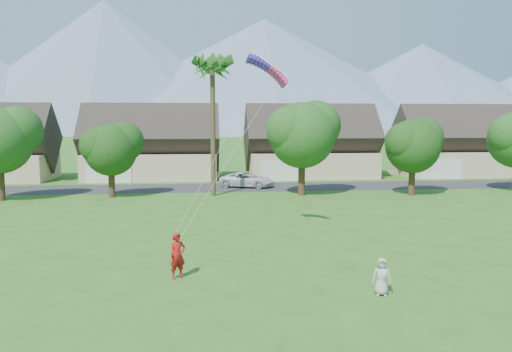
{
  "coord_description": "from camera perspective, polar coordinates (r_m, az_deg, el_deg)",
  "views": [
    {
      "loc": [
        -2.68,
        -16.43,
        6.73
      ],
      "look_at": [
        0.0,
        10.0,
        3.8
      ],
      "focal_mm": 35.0,
      "sensor_mm": 36.0,
      "label": 1
    }
  ],
  "objects": [
    {
      "name": "houses_row",
      "position": [
        59.6,
        -2.73,
        3.13
      ],
      "size": [
        72.75,
        8.19,
        8.86
      ],
      "color": "beige",
      "rests_on": "ground"
    },
    {
      "name": "street",
      "position": [
        50.95,
        -2.72,
        -1.3
      ],
      "size": [
        90.0,
        7.0,
        0.01
      ],
      "primitive_type": "cube",
      "color": "#2D2D30",
      "rests_on": "ground"
    },
    {
      "name": "parafoil_kite",
      "position": [
        28.14,
        1.48,
        12.23
      ],
      "size": [
        2.64,
        1.1,
        0.5
      ],
      "rotation": [
        0.0,
        0.0,
        -0.08
      ],
      "color": "#3F1CD2",
      "rests_on": "ground"
    },
    {
      "name": "ground",
      "position": [
        17.96,
        3.34,
        -15.73
      ],
      "size": [
        500.0,
        500.0,
        0.0
      ],
      "primitive_type": "plane",
      "color": "#2D6019",
      "rests_on": "ground"
    },
    {
      "name": "kite_flyer",
      "position": [
        21.88,
        -8.95,
        -8.98
      ],
      "size": [
        0.87,
        0.79,
        1.99
      ],
      "primitive_type": "imported",
      "rotation": [
        0.0,
        0.0,
        0.55
      ],
      "color": "#A61613",
      "rests_on": "ground"
    },
    {
      "name": "parked_car",
      "position": [
        50.95,
        -1.05,
        -0.44
      ],
      "size": [
        5.98,
        4.25,
        1.51
      ],
      "primitive_type": "imported",
      "rotation": [
        0.0,
        0.0,
        1.22
      ],
      "color": "silver",
      "rests_on": "ground"
    },
    {
      "name": "watcher",
      "position": [
        20.3,
        14.17,
        -11.08
      ],
      "size": [
        0.81,
        0.62,
        1.47
      ],
      "primitive_type": "imported",
      "rotation": [
        0.0,
        0.0,
        -0.24
      ],
      "color": "#B9B8B4",
      "rests_on": "ground"
    },
    {
      "name": "fan_palm",
      "position": [
        45.22,
        -5.01,
        12.71
      ],
      "size": [
        3.0,
        3.0,
        13.8
      ],
      "color": "#4C3D26",
      "rests_on": "ground"
    },
    {
      "name": "tree_row",
      "position": [
        44.41,
        -3.81,
        3.9
      ],
      "size": [
        62.27,
        6.67,
        8.45
      ],
      "color": "#47301C",
      "rests_on": "ground"
    },
    {
      "name": "mountain_ridge",
      "position": [
        277.64,
        -3.12,
        10.9
      ],
      "size": [
        540.0,
        240.0,
        70.0
      ],
      "color": "slate",
      "rests_on": "ground"
    }
  ]
}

